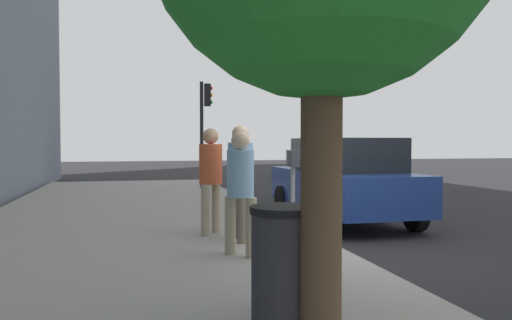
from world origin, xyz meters
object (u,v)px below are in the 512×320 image
object	(u,v)px
parked_sedan_near	(343,180)
trash_bin	(285,267)
parking_meter	(293,175)
pedestrian_bystander	(240,184)
pedestrian_at_meter	(240,172)
parking_officer	(211,172)
traffic_signal	(205,116)

from	to	relation	value
parked_sedan_near	trash_bin	world-z (taller)	parked_sedan_near
parking_meter	trash_bin	xyz separation A→B (m)	(-3.72, 1.24, -0.51)
parking_meter	pedestrian_bystander	bearing A→B (deg)	132.94
pedestrian_at_meter	parked_sedan_near	xyz separation A→B (m)	(2.25, -2.67, -0.32)
pedestrian_at_meter	pedestrian_bystander	xyz separation A→B (m)	(-1.05, 0.22, -0.09)
parking_meter	parked_sedan_near	distance (m)	2.98
parking_officer	parked_sedan_near	distance (m)	3.43
parked_sedan_near	traffic_signal	world-z (taller)	traffic_signal
pedestrian_bystander	parked_sedan_near	xyz separation A→B (m)	(3.30, -2.89, -0.23)
pedestrian_at_meter	parking_officer	bearing A→B (deg)	122.19
pedestrian_at_meter	parked_sedan_near	bearing A→B (deg)	44.46
parked_sedan_near	traffic_signal	distance (m)	7.88
parked_sedan_near	parking_meter	bearing A→B (deg)	141.59
parking_meter	pedestrian_at_meter	distance (m)	0.84
pedestrian_bystander	traffic_signal	world-z (taller)	traffic_signal
pedestrian_bystander	traffic_signal	bearing A→B (deg)	45.61
parking_meter	parked_sedan_near	bearing A→B (deg)	-38.41
parked_sedan_near	traffic_signal	bearing A→B (deg)	14.39
parking_officer	trash_bin	world-z (taller)	parking_officer
pedestrian_at_meter	trash_bin	world-z (taller)	pedestrian_at_meter
pedestrian_bystander	parked_sedan_near	size ratio (longest dim) A/B	0.38
parked_sedan_near	trash_bin	bearing A→B (deg)	152.98
traffic_signal	pedestrian_at_meter	bearing A→B (deg)	175.53
pedestrian_at_meter	pedestrian_bystander	size ratio (longest dim) A/B	1.07
parked_sedan_near	trash_bin	distance (m)	6.79
pedestrian_bystander	parking_officer	xyz separation A→B (m)	(1.74, 0.15, 0.07)
pedestrian_bystander	traffic_signal	xyz separation A→B (m)	(10.75, -0.98, 1.45)
pedestrian_at_meter	traffic_signal	size ratio (longest dim) A/B	0.50
parked_sedan_near	pedestrian_bystander	bearing A→B (deg)	138.78
parking_meter	pedestrian_at_meter	world-z (taller)	pedestrian_at_meter
parking_meter	pedestrian_at_meter	xyz separation A→B (m)	(0.07, 0.83, 0.05)
pedestrian_bystander	parked_sedan_near	world-z (taller)	pedestrian_bystander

